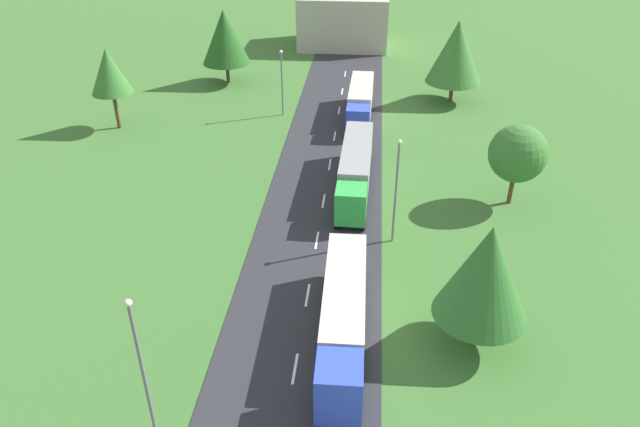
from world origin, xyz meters
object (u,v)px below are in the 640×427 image
object	(u,v)px
tree_oak	(456,52)
tree_maple	(109,71)
truck_second	(343,316)
tree_birch	(486,272)
truck_fourth	(360,101)
tree_ash	(518,154)
truck_third	(355,168)
distant_building	(344,20)
lamppost_fourth	(282,79)
lamppost_third	(396,187)
tree_pine	(225,37)
lamppost_second	(142,369)

from	to	relation	value
tree_oak	tree_maple	world-z (taller)	tree_oak
truck_second	tree_birch	distance (m)	8.61
truck_fourth	tree_ash	xyz separation A→B (m)	(13.38, -17.99, 2.55)
truck_third	tree_oak	distance (m)	25.93
truck_third	tree_ash	distance (m)	13.56
tree_birch	distant_building	xyz separation A→B (m)	(-11.71, 65.87, -1.46)
lamppost_fourth	tree_birch	size ratio (longest dim) A/B	0.89
truck_second	truck_third	size ratio (longest dim) A/B	0.96
tree_ash	lamppost_third	bearing A→B (deg)	-145.91
truck_second	lamppost_fourth	bearing A→B (deg)	103.78
lamppost_fourth	tree_oak	distance (m)	20.65
lamppost_fourth	tree_pine	xyz separation A→B (m)	(-8.77, 10.57, 1.75)
lamppost_fourth	tree_maple	size ratio (longest dim) A/B	0.86
tree_birch	lamppost_second	bearing A→B (deg)	-152.69
tree_ash	tree_birch	bearing A→B (deg)	-106.67
tree_ash	tree_pine	bearing A→B (deg)	137.09
tree_ash	truck_third	bearing A→B (deg)	174.99
truck_fourth	distant_building	xyz separation A→B (m)	(-3.60, 30.29, 1.77)
lamppost_fourth	tree_ash	world-z (taller)	lamppost_fourth
lamppost_fourth	distant_building	xyz separation A→B (m)	(5.22, 30.06, -0.35)
lamppost_fourth	tree_ash	xyz separation A→B (m)	(22.20, -18.22, 0.43)
truck_fourth	tree_pine	world-z (taller)	tree_pine
lamppost_second	tree_birch	bearing A→B (deg)	27.31
lamppost_second	tree_maple	bearing A→B (deg)	113.86
truck_second	distant_building	size ratio (longest dim) A/B	1.01
truck_second	lamppost_third	bearing A→B (deg)	74.61
truck_third	truck_fourth	distance (m)	16.82
tree_pine	distant_building	bearing A→B (deg)	54.31
truck_fourth	lamppost_fourth	bearing A→B (deg)	178.48
tree_birch	distant_building	distance (m)	66.92
lamppost_third	tree_oak	distance (m)	32.18
tree_birch	tree_pine	size ratio (longest dim) A/B	0.90
truck_third	truck_fourth	xyz separation A→B (m)	(-0.10, 16.82, -0.06)
lamppost_third	tree_oak	xyz separation A→B (m)	(7.46, 31.28, 1.28)
lamppost_second	lamppost_fourth	xyz separation A→B (m)	(-0.01, 44.55, -0.91)
distant_building	truck_third	bearing A→B (deg)	-85.51
truck_third	tree_birch	bearing A→B (deg)	-66.88
truck_second	tree_oak	xyz separation A→B (m)	(10.63, 42.81, 3.91)
lamppost_third	tree_ash	world-z (taller)	lamppost_third
tree_maple	truck_third	bearing A→B (deg)	-24.06
truck_third	tree_ash	bearing A→B (deg)	-5.01
tree_birch	tree_pine	bearing A→B (deg)	118.99
tree_maple	truck_fourth	bearing A→B (deg)	11.04
tree_oak	tree_pine	distance (m)	28.70
truck_fourth	tree_oak	size ratio (longest dim) A/B	1.29
truck_fourth	tree_maple	size ratio (longest dim) A/B	1.42
tree_oak	tree_ash	xyz separation A→B (m)	(2.60, -24.47, -1.38)
distant_building	tree_maple	bearing A→B (deg)	-122.51
tree_pine	distant_building	distance (m)	24.08
tree_pine	tree_ash	xyz separation A→B (m)	(30.97, -28.79, -1.32)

